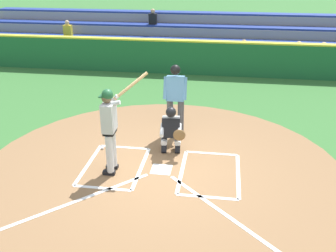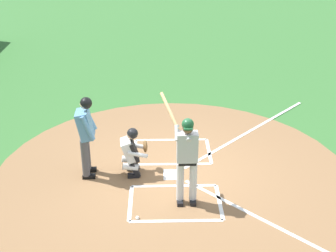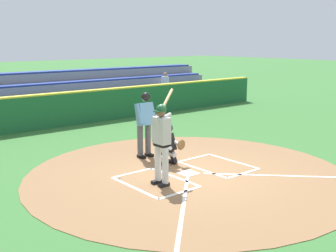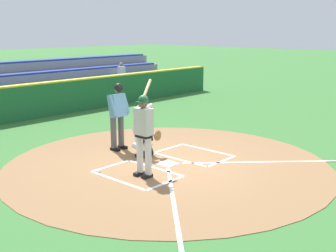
{
  "view_description": "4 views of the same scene",
  "coord_description": "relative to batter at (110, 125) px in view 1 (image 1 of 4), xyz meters",
  "views": [
    {
      "loc": [
        -1.21,
        7.13,
        4.28
      ],
      "look_at": [
        -0.1,
        -0.33,
        0.91
      ],
      "focal_mm": 41.04,
      "sensor_mm": 36.0,
      "label": 1
    },
    {
      "loc": [
        8.78,
        -0.32,
        5.55
      ],
      "look_at": [
        -0.04,
        -0.12,
        1.2
      ],
      "focal_mm": 49.71,
      "sensor_mm": 36.0,
      "label": 2
    },
    {
      "loc": [
        6.71,
        7.31,
        3.24
      ],
      "look_at": [
        -0.15,
        -0.97,
        1.04
      ],
      "focal_mm": 44.49,
      "sensor_mm": 36.0,
      "label": 3
    },
    {
      "loc": [
        7.56,
        6.85,
        3.28
      ],
      "look_at": [
        -0.04,
        -0.02,
        0.96
      ],
      "focal_mm": 46.01,
      "sensor_mm": 36.0,
      "label": 4
    }
  ],
  "objects": [
    {
      "name": "backstop_wall",
      "position": [
        -1.02,
        -7.71,
        -0.45
      ],
      "size": [
        22.0,
        0.36,
        1.31
      ],
      "color": "#1E6033",
      "rests_on": "ground"
    },
    {
      "name": "baseball",
      "position": [
        0.54,
        -0.96,
        -1.06
      ],
      "size": [
        0.07,
        0.07,
        0.07
      ],
      "primitive_type": "sphere",
      "color": "white",
      "rests_on": "ground"
    },
    {
      "name": "ground_plane",
      "position": [
        -1.02,
        -0.21,
        -1.1
      ],
      "size": [
        120.0,
        120.0,
        0.0
      ],
      "primitive_type": "plane",
      "color": "#387033"
    },
    {
      "name": "bleacher_stand",
      "position": [
        -1.03,
        -10.41,
        -0.4
      ],
      "size": [
        20.0,
        3.4,
        2.1
      ],
      "color": "gray",
      "rests_on": "ground"
    },
    {
      "name": "plate_umpire",
      "position": [
        -1.08,
        -2.08,
        -0.02
      ],
      "size": [
        0.59,
        0.42,
        1.86
      ],
      "color": "#4C4C51",
      "rests_on": "ground"
    },
    {
      "name": "batter",
      "position": [
        0.0,
        0.0,
        0.0
      ],
      "size": [
        0.92,
        0.72,
        2.13
      ],
      "color": "silver",
      "rests_on": "ground"
    },
    {
      "name": "catcher",
      "position": [
        -1.12,
        -1.11,
        -0.51
      ],
      "size": [
        0.63,
        0.62,
        1.13
      ],
      "color": "black",
      "rests_on": "ground"
    },
    {
      "name": "home_plate_and_chalk",
      "position": [
        -1.02,
        0.67,
        -1.08
      ],
      "size": [
        7.93,
        4.91,
        0.01
      ],
      "color": "white",
      "rests_on": "dirt_circle"
    },
    {
      "name": "dirt_circle",
      "position": [
        -1.02,
        -0.21,
        -1.09
      ],
      "size": [
        8.0,
        8.0,
        0.01
      ],
      "primitive_type": "cylinder",
      "color": "olive",
      "rests_on": "ground"
    }
  ]
}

